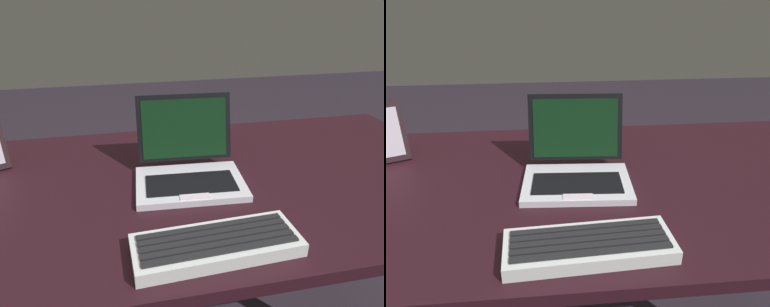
{
  "view_description": "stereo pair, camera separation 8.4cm",
  "coord_description": "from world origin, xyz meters",
  "views": [
    {
      "loc": [
        -0.08,
        -0.77,
        1.17
      ],
      "look_at": [
        0.08,
        -0.02,
        0.81
      ],
      "focal_mm": 33.39,
      "sensor_mm": 36.0,
      "label": 1
    },
    {
      "loc": [
        0.0,
        -0.78,
        1.17
      ],
      "look_at": [
        0.08,
        -0.02,
        0.81
      ],
      "focal_mm": 33.39,
      "sensor_mm": 36.0,
      "label": 2
    }
  ],
  "objects": [
    {
      "name": "desk",
      "position": [
        0.0,
        0.0,
        0.61
      ],
      "size": [
        1.7,
        0.73,
        0.72
      ],
      "color": "black",
      "rests_on": "ground"
    },
    {
      "name": "external_keyboard",
      "position": [
        0.07,
        -0.27,
        0.74
      ],
      "size": [
        0.31,
        0.13,
        0.03
      ],
      "color": "silver",
      "rests_on": "desk"
    },
    {
      "name": "laptop_front",
      "position": [
        0.07,
        -0.0,
        0.76
      ],
      "size": [
        0.27,
        0.24,
        0.2
      ],
      "color": "silver",
      "rests_on": "desk"
    }
  ]
}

